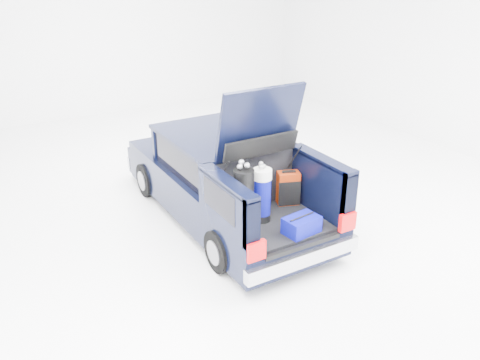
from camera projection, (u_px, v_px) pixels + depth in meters
ground at (225, 217)px, 8.60m from camera, size 14.00×14.00×0.00m
car at (222, 178)px, 8.41m from camera, size 1.87×4.65×2.47m
red_suitcase at (288, 188)px, 7.63m from camera, size 0.38×0.32×0.54m
black_golf_bag at (243, 200)px, 6.80m from camera, size 0.34×0.36×1.01m
blue_golf_bag at (262, 194)px, 7.09m from camera, size 0.34×0.34×0.89m
blue_duffel at (301, 225)px, 6.88m from camera, size 0.51×0.37×0.25m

